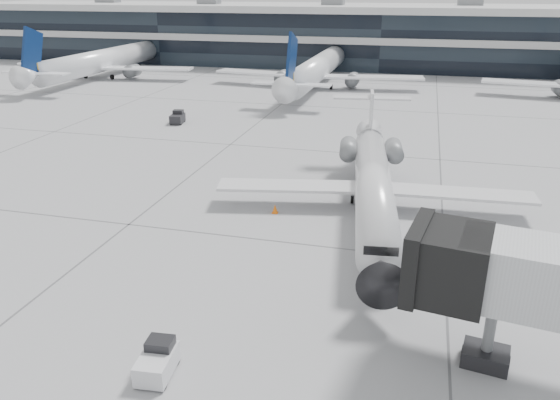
# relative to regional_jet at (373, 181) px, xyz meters

# --- Properties ---
(ground) EXTENTS (220.00, 220.00, 0.00)m
(ground) POSITION_rel_regional_jet_xyz_m (-5.19, -6.61, -2.14)
(ground) COLOR gray
(ground) RESTS_ON ground
(terminal) EXTENTS (170.00, 22.00, 10.00)m
(terminal) POSITION_rel_regional_jet_xyz_m (-5.19, 75.39, 2.86)
(terminal) COLOR black
(terminal) RESTS_ON ground
(bg_jet_left) EXTENTS (32.00, 40.00, 9.60)m
(bg_jet_left) POSITION_rel_regional_jet_xyz_m (-50.19, 48.39, -2.14)
(bg_jet_left) COLOR white
(bg_jet_left) RESTS_ON ground
(bg_jet_center) EXTENTS (32.00, 40.00, 9.60)m
(bg_jet_center) POSITION_rel_regional_jet_xyz_m (-13.19, 48.39, -2.14)
(bg_jet_center) COLOR white
(bg_jet_center) RESTS_ON ground
(regional_jet) EXTENTS (21.78, 27.19, 6.28)m
(regional_jet) POSITION_rel_regional_jet_xyz_m (0.00, 0.00, 0.00)
(regional_jet) COLOR silver
(regional_jet) RESTS_ON ground
(baggage_tug) EXTENTS (1.44, 2.22, 1.35)m
(baggage_tug) POSITION_rel_regional_jet_xyz_m (-6.61, -19.64, -1.54)
(baggage_tug) COLOR silver
(baggage_tug) RESTS_ON ground
(traffic_cone) EXTENTS (0.45, 0.45, 0.62)m
(traffic_cone) POSITION_rel_regional_jet_xyz_m (-6.39, -2.31, -1.85)
(traffic_cone) COLOR orange
(traffic_cone) RESTS_ON ground
(far_tug) EXTENTS (1.65, 2.40, 1.42)m
(far_tug) POSITION_rel_regional_jet_xyz_m (-23.99, 20.43, -1.51)
(far_tug) COLOR black
(far_tug) RESTS_ON ground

